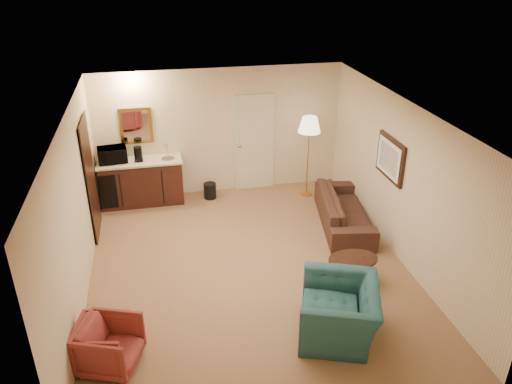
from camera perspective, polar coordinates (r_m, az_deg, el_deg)
ground at (r=8.18m, az=-0.81°, el=-8.67°), size 6.00×6.00×0.00m
room_walls at (r=8.02m, az=-2.63°, el=4.51°), size 5.02×6.01×2.61m
wetbar_cabinet at (r=10.23m, az=-12.92°, el=1.14°), size 1.64×0.58×0.92m
sofa at (r=9.33m, az=10.09°, el=-1.51°), size 0.96×2.15×0.81m
teal_armchair at (r=6.76m, az=9.54°, el=-12.42°), size 1.08×1.32×0.99m
rose_chair_near at (r=6.58m, az=-16.40°, el=-16.28°), size 0.82×0.85×0.69m
rose_chair_far at (r=6.69m, az=-17.09°, el=-15.91°), size 0.70×0.73×0.63m
coffee_table at (r=7.88m, az=10.92°, el=-8.78°), size 0.88×0.71×0.44m
floor_lamp at (r=10.22m, az=5.95°, el=4.03°), size 0.57×0.57×1.70m
waste_bin at (r=10.34m, az=-5.28°, el=0.15°), size 0.33×0.33×0.32m
microwave at (r=10.05m, az=-16.13°, el=4.29°), size 0.58×0.36×0.37m
coffee_maker at (r=9.98m, az=-13.32°, el=4.24°), size 0.19×0.19×0.30m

